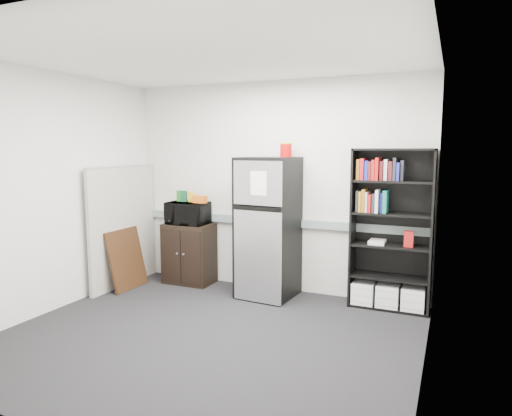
# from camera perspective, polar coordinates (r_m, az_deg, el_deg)

# --- Properties ---
(floor) EXTENTS (4.00, 4.00, 0.00)m
(floor) POSITION_cam_1_polar(r_m,az_deg,el_deg) (4.72, -6.06, -15.66)
(floor) COLOR black
(floor) RESTS_ON ground
(wall_back) EXTENTS (4.00, 0.02, 2.70)m
(wall_back) POSITION_cam_1_polar(r_m,az_deg,el_deg) (5.94, 2.12, 2.64)
(wall_back) COLOR silver
(wall_back) RESTS_ON floor
(wall_right) EXTENTS (0.02, 3.50, 2.70)m
(wall_right) POSITION_cam_1_polar(r_m,az_deg,el_deg) (3.80, 20.89, -0.58)
(wall_right) COLOR silver
(wall_right) RESTS_ON floor
(wall_left) EXTENTS (0.02, 3.50, 2.70)m
(wall_left) POSITION_cam_1_polar(r_m,az_deg,el_deg) (5.63, -24.26, 1.72)
(wall_left) COLOR silver
(wall_left) RESTS_ON floor
(ceiling) EXTENTS (4.00, 3.50, 0.02)m
(ceiling) POSITION_cam_1_polar(r_m,az_deg,el_deg) (4.42, -6.57, 18.52)
(ceiling) COLOR white
(ceiling) RESTS_ON wall_back
(electrical_raceway) EXTENTS (3.92, 0.05, 0.10)m
(electrical_raceway) POSITION_cam_1_polar(r_m,az_deg,el_deg) (5.97, 2.00, -1.69)
(electrical_raceway) COLOR gray
(electrical_raceway) RESTS_ON wall_back
(wall_note) EXTENTS (0.14, 0.00, 0.10)m
(wall_note) POSITION_cam_1_polar(r_m,az_deg,el_deg) (6.06, -0.98, 4.63)
(wall_note) COLOR white
(wall_note) RESTS_ON wall_back
(bookshelf) EXTENTS (0.90, 0.34, 1.85)m
(bookshelf) POSITION_cam_1_polar(r_m,az_deg,el_deg) (5.44, 16.53, -2.75)
(bookshelf) COLOR black
(bookshelf) RESTS_ON floor
(cubicle_partition) EXTENTS (0.06, 1.30, 1.62)m
(cubicle_partition) POSITION_cam_1_polar(r_m,az_deg,el_deg) (6.40, -16.24, -2.16)
(cubicle_partition) COLOR gray
(cubicle_partition) RESTS_ON floor
(cabinet) EXTENTS (0.66, 0.44, 0.83)m
(cabinet) POSITION_cam_1_polar(r_m,az_deg,el_deg) (6.37, -8.36, -5.64)
(cabinet) COLOR black
(cabinet) RESTS_ON floor
(microwave) EXTENTS (0.57, 0.40, 0.30)m
(microwave) POSITION_cam_1_polar(r_m,az_deg,el_deg) (6.26, -8.53, -0.64)
(microwave) COLOR black
(microwave) RESTS_ON cabinet
(snack_box_a) EXTENTS (0.08, 0.07, 0.15)m
(snack_box_a) POSITION_cam_1_polar(r_m,az_deg,el_deg) (6.34, -9.54, 1.50)
(snack_box_a) COLOR #1A5C1B
(snack_box_a) RESTS_ON microwave
(snack_box_b) EXTENTS (0.08, 0.07, 0.15)m
(snack_box_b) POSITION_cam_1_polar(r_m,az_deg,el_deg) (6.30, -8.94, 1.47)
(snack_box_b) COLOR #0D3C29
(snack_box_b) RESTS_ON microwave
(snack_box_c) EXTENTS (0.08, 0.06, 0.14)m
(snack_box_c) POSITION_cam_1_polar(r_m,az_deg,el_deg) (6.24, -8.12, 1.39)
(snack_box_c) COLOR gold
(snack_box_c) RESTS_ON microwave
(snack_bag) EXTENTS (0.19, 0.12, 0.10)m
(snack_bag) POSITION_cam_1_polar(r_m,az_deg,el_deg) (6.12, -7.04, 1.09)
(snack_bag) COLOR #D75C15
(snack_bag) RESTS_ON microwave
(refrigerator) EXTENTS (0.71, 0.73, 1.74)m
(refrigerator) POSITION_cam_1_polar(r_m,az_deg,el_deg) (5.68, 1.49, -2.46)
(refrigerator) COLOR black
(refrigerator) RESTS_ON floor
(coffee_can) EXTENTS (0.15, 0.15, 0.20)m
(coffee_can) POSITION_cam_1_polar(r_m,az_deg,el_deg) (5.65, 3.76, 7.38)
(coffee_can) COLOR #B20808
(coffee_can) RESTS_ON refrigerator
(framed_poster) EXTENTS (0.20, 0.62, 0.79)m
(framed_poster) POSITION_cam_1_polar(r_m,az_deg,el_deg) (6.31, -15.86, -6.10)
(framed_poster) COLOR black
(framed_poster) RESTS_ON floor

